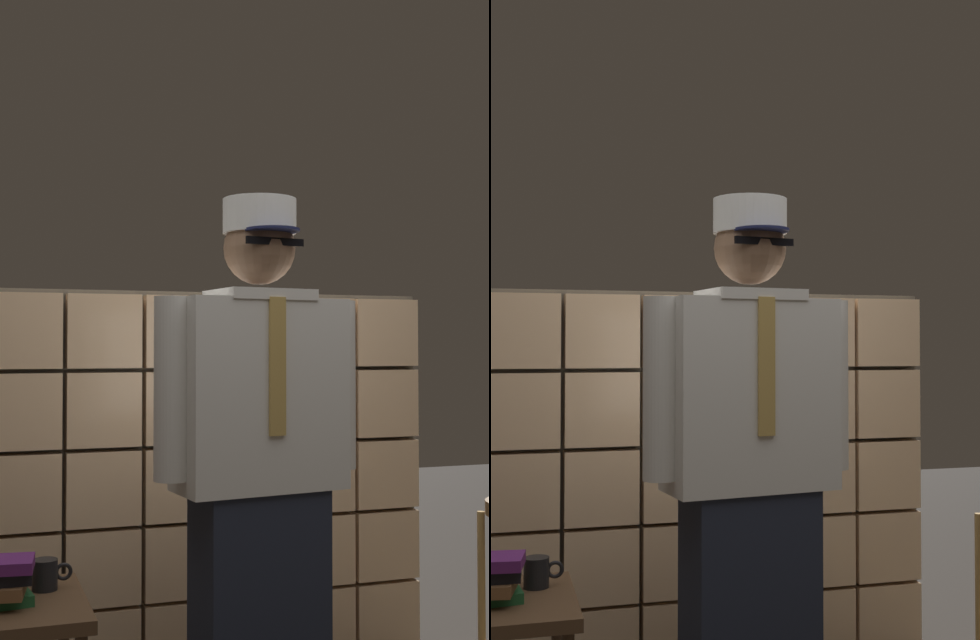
{
  "view_description": "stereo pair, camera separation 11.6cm",
  "coord_description": "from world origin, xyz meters",
  "views": [
    {
      "loc": [
        -0.99,
        -2.22,
        1.34
      ],
      "look_at": [
        -0.12,
        0.41,
        1.43
      ],
      "focal_mm": 47.15,
      "sensor_mm": 36.0,
      "label": 1
    },
    {
      "loc": [
        -0.88,
        -2.25,
        1.34
      ],
      "look_at": [
        -0.12,
        0.41,
        1.43
      ],
      "focal_mm": 47.15,
      "sensor_mm": 36.0,
      "label": 2
    }
  ],
  "objects": [
    {
      "name": "coffee_mug",
      "position": [
        -0.75,
        0.5,
        0.62
      ],
      "size": [
        0.13,
        0.08,
        0.09
      ],
      "color": "black",
      "rests_on": "side_table"
    },
    {
      "name": "glass_block_wall",
      "position": [
        -0.0,
        1.16,
        0.77
      ],
      "size": [
        1.9,
        0.1,
        1.59
      ],
      "color": "#E0B78C",
      "rests_on": "ground"
    },
    {
      "name": "standing_person",
      "position": [
        -0.08,
        0.36,
        0.95
      ],
      "size": [
        0.73,
        0.34,
        1.82
      ],
      "rotation": [
        0.0,
        0.0,
        0.13
      ],
      "color": "#1E2333",
      "rests_on": "ground"
    }
  ]
}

